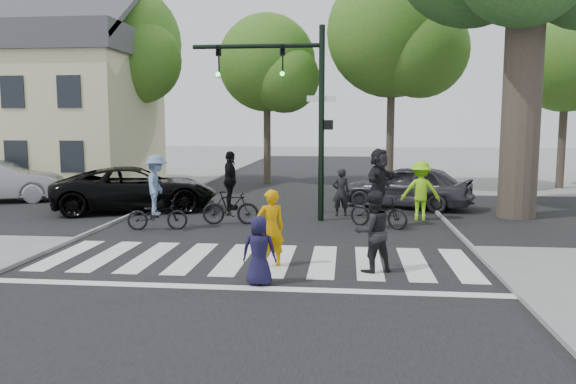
% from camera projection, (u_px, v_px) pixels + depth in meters
% --- Properties ---
extents(ground, '(120.00, 120.00, 0.00)m').
position_uv_depth(ground, '(249.00, 271.00, 11.65)').
color(ground, gray).
rests_on(ground, ground).
extents(road_stem, '(10.00, 70.00, 0.01)m').
position_uv_depth(road_stem, '(278.00, 227.00, 16.59)').
color(road_stem, black).
rests_on(road_stem, ground).
extents(road_cross, '(70.00, 10.00, 0.01)m').
position_uv_depth(road_cross, '(289.00, 211.00, 19.55)').
color(road_cross, black).
rests_on(road_cross, ground).
extents(curb_left, '(0.10, 70.00, 0.10)m').
position_uv_depth(curb_left, '(114.00, 222.00, 17.10)').
color(curb_left, gray).
rests_on(curb_left, ground).
extents(curb_right, '(0.10, 70.00, 0.10)m').
position_uv_depth(curb_right, '(453.00, 229.00, 16.06)').
color(curb_right, gray).
rests_on(curb_right, ground).
extents(crosswalk, '(10.00, 3.85, 0.01)m').
position_uv_depth(crosswalk, '(254.00, 263.00, 12.30)').
color(crosswalk, silver).
rests_on(crosswalk, ground).
extents(traffic_signal, '(4.45, 0.29, 6.00)m').
position_uv_depth(traffic_signal, '(294.00, 95.00, 17.25)').
color(traffic_signal, black).
rests_on(traffic_signal, ground).
extents(bg_tree_0, '(5.46, 5.20, 8.97)m').
position_uv_depth(bg_tree_0, '(33.00, 61.00, 28.11)').
color(bg_tree_0, brown).
rests_on(bg_tree_0, ground).
extents(bg_tree_1, '(6.09, 5.80, 9.80)m').
position_uv_depth(bg_tree_1, '(125.00, 48.00, 27.01)').
color(bg_tree_1, brown).
rests_on(bg_tree_1, ground).
extents(bg_tree_2, '(5.04, 4.80, 8.40)m').
position_uv_depth(bg_tree_2, '(271.00, 67.00, 27.52)').
color(bg_tree_2, brown).
rests_on(bg_tree_2, ground).
extents(bg_tree_3, '(6.30, 6.00, 10.20)m').
position_uv_depth(bg_tree_3, '(400.00, 37.00, 25.42)').
color(bg_tree_3, brown).
rests_on(bg_tree_3, ground).
extents(bg_tree_4, '(4.83, 4.60, 8.15)m').
position_uv_depth(bg_tree_4, '(573.00, 66.00, 25.60)').
color(bg_tree_4, brown).
rests_on(bg_tree_4, ground).
extents(house, '(8.40, 8.10, 8.82)m').
position_uv_depth(house, '(57.00, 107.00, 26.17)').
color(house, beige).
rests_on(house, ground).
extents(pedestrian_woman, '(0.72, 0.61, 1.67)m').
position_uv_depth(pedestrian_woman, '(271.00, 228.00, 11.95)').
color(pedestrian_woman, '#D48E03').
rests_on(pedestrian_woman, ground).
extents(pedestrian_child, '(0.66, 0.43, 1.34)m').
position_uv_depth(pedestrian_child, '(259.00, 251.00, 10.60)').
color(pedestrian_child, '#181535').
rests_on(pedestrian_child, ground).
extents(pedestrian_adult, '(1.01, 0.92, 1.69)m').
position_uv_depth(pedestrian_adult, '(373.00, 232.00, 11.52)').
color(pedestrian_adult, black).
rests_on(pedestrian_adult, ground).
extents(cyclist_left, '(1.78, 1.20, 2.16)m').
position_uv_depth(cyclist_left, '(157.00, 198.00, 16.02)').
color(cyclist_left, black).
rests_on(cyclist_left, ground).
extents(cyclist_mid, '(1.74, 1.07, 2.22)m').
position_uv_depth(cyclist_mid, '(230.00, 195.00, 16.90)').
color(cyclist_mid, black).
rests_on(cyclist_mid, ground).
extents(cyclist_right, '(1.92, 1.76, 2.33)m').
position_uv_depth(cyclist_right, '(379.00, 193.00, 16.37)').
color(cyclist_right, black).
rests_on(cyclist_right, ground).
extents(car_suv, '(6.11, 4.30, 1.55)m').
position_uv_depth(car_suv, '(136.00, 189.00, 19.55)').
color(car_suv, black).
rests_on(car_suv, ground).
extents(car_grey, '(4.93, 3.31, 1.56)m').
position_uv_depth(car_grey, '(407.00, 186.00, 20.24)').
color(car_grey, '#323137').
rests_on(car_grey, ground).
extents(bystander_hivis, '(1.25, 0.76, 1.87)m').
position_uv_depth(bystander_hivis, '(421.00, 191.00, 17.66)').
color(bystander_hivis, '#8CE816').
rests_on(bystander_hivis, ground).
extents(bystander_dark, '(0.64, 0.49, 1.59)m').
position_uv_depth(bystander_dark, '(341.00, 192.00, 18.41)').
color(bystander_dark, black).
rests_on(bystander_dark, ground).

